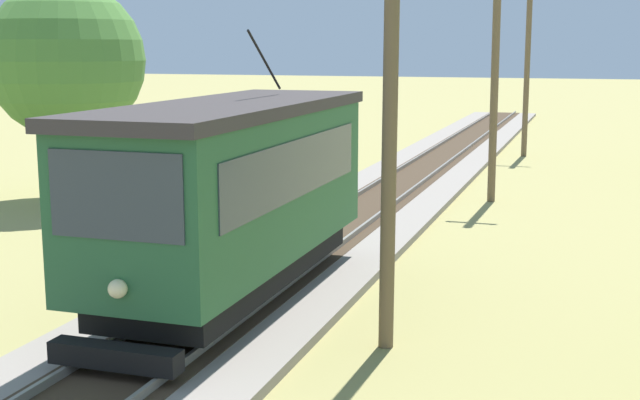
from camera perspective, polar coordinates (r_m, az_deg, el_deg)
The scene contains 5 objects.
red_tram at distance 15.74m, azimuth -5.79°, elevation 0.61°, with size 2.60×8.54×4.79m.
utility_pole_near_tram at distance 13.37m, azimuth 4.70°, elevation 6.37°, with size 1.40×0.37×7.64m.
utility_pole_mid at distance 26.75m, azimuth 11.59°, elevation 8.42°, with size 1.40×0.56×7.91m.
utility_pole_far at distance 38.37m, azimuth 13.65°, elevation 8.77°, with size 1.40×0.47×7.81m.
tree_right_near at distance 27.58m, azimuth -16.57°, elevation 8.89°, with size 4.80×4.80×6.76m.
Camera 1 is at (6.31, -0.83, 4.82)m, focal length 48.01 mm.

